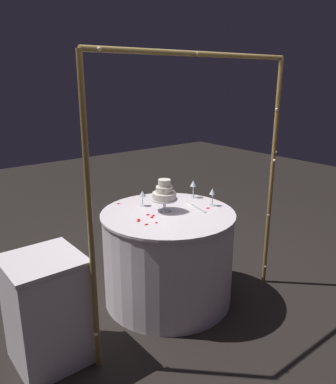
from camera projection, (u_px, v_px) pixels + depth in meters
ground_plane at (168, 297)px, 3.37m from camera, size 12.00×12.00×0.00m
decorative_arch at (199, 158)px, 2.72m from camera, size 1.82×0.06×2.03m
main_table at (168, 256)px, 3.25m from camera, size 1.12×1.12×0.80m
side_table at (47, 310)px, 2.53m from camera, size 0.48×0.48×0.76m
tiered_cake at (164, 193)px, 3.13m from camera, size 0.22×0.22×0.27m
wine_glass_0 at (142, 195)px, 3.27m from camera, size 0.06×0.06×0.14m
wine_glass_1 at (193, 184)px, 3.49m from camera, size 0.06×0.06×0.17m
wine_glass_2 at (212, 193)px, 3.27m from camera, size 0.06×0.06×0.16m
cake_knife at (195, 207)px, 3.27m from camera, size 0.08×0.29×0.01m
rose_petal_0 at (139, 219)px, 2.98m from camera, size 0.03×0.04×0.00m
rose_petal_1 at (138, 221)px, 2.94m from camera, size 0.04×0.03×0.00m
rose_petal_2 at (208, 208)px, 3.24m from camera, size 0.04×0.03×0.00m
rose_petal_3 at (119, 204)px, 3.35m from camera, size 0.04×0.03×0.00m
rose_petal_4 at (152, 217)px, 3.03m from camera, size 0.05×0.05×0.00m
rose_petal_5 at (154, 215)px, 3.07m from camera, size 0.04×0.04×0.00m
rose_petal_6 at (139, 220)px, 2.96m from camera, size 0.03×0.02×0.00m
rose_petal_7 at (146, 224)px, 2.88m from camera, size 0.04×0.03×0.00m
rose_petal_8 at (187, 202)px, 3.38m from camera, size 0.04×0.04×0.00m
rose_petal_9 at (156, 223)px, 2.91m from camera, size 0.03×0.03×0.00m
rose_petal_10 at (148, 215)px, 3.08m from camera, size 0.04×0.04×0.00m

